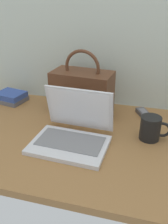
% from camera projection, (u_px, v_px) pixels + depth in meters
% --- Properties ---
extents(desk, '(1.60, 0.76, 0.03)m').
position_uv_depth(desk, '(92.00, 140.00, 1.08)').
color(desk, olive).
rests_on(desk, ground).
extents(laptop, '(0.32, 0.28, 0.21)m').
position_uv_depth(laptop, '(73.00, 132.00, 1.03)').
color(laptop, silver).
rests_on(laptop, desk).
extents(coffee_mug, '(0.13, 0.09, 0.10)m').
position_uv_depth(coffee_mug, '(151.00, 128.00, 1.04)').
color(coffee_mug, black).
rests_on(coffee_mug, desk).
extents(remote_control_near, '(0.11, 0.16, 0.02)m').
position_uv_depth(remote_control_near, '(146.00, 116.00, 1.23)').
color(remote_control_near, '#4C4C51').
rests_on(remote_control_near, desk).
extents(handbag, '(0.31, 0.19, 0.33)m').
position_uv_depth(handbag, '(82.00, 92.00, 1.24)').
color(handbag, '#59331E').
rests_on(handbag, desk).
extents(book_stack, '(0.18, 0.16, 0.05)m').
position_uv_depth(book_stack, '(11.00, 97.00, 1.41)').
color(book_stack, '#595960').
rests_on(book_stack, desk).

